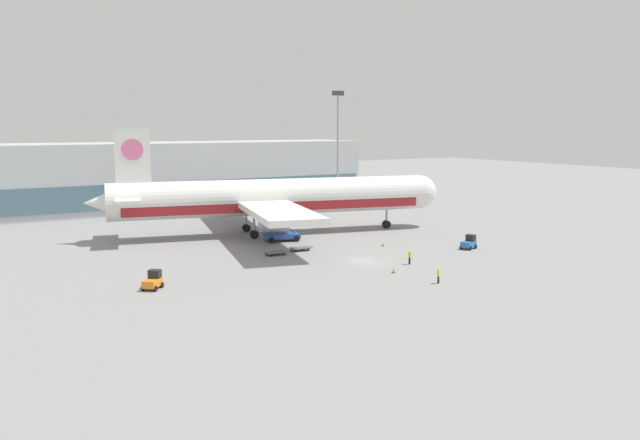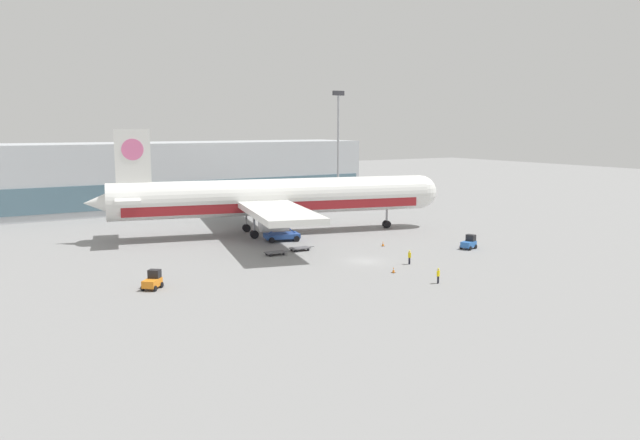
{
  "view_description": "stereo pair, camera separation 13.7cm",
  "coord_description": "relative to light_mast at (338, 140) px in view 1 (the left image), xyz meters",
  "views": [
    {
      "loc": [
        -45.91,
        -65.1,
        17.36
      ],
      "look_at": [
        -0.16,
        11.14,
        4.0
      ],
      "focal_mm": 35.0,
      "sensor_mm": 36.0,
      "label": 1
    },
    {
      "loc": [
        -45.8,
        -65.17,
        17.36
      ],
      "look_at": [
        -0.16,
        11.14,
        4.0
      ],
      "focal_mm": 35.0,
      "sensor_mm": 36.0,
      "label": 2
    }
  ],
  "objects": [
    {
      "name": "light_mast",
      "position": [
        0.0,
        0.0,
        0.0
      ],
      "size": [
        2.8,
        0.5,
        25.06
      ],
      "color": "#9EA0A5",
      "rests_on": "ground_plane"
    },
    {
      "name": "ground_plane",
      "position": [
        -28.64,
        -51.46,
        -14.4
      ],
      "size": [
        400.0,
        400.0,
        0.0
      ],
      "primitive_type": "plane",
      "color": "gray"
    },
    {
      "name": "baggage_tug_foreground",
      "position": [
        -56.32,
        -51.14,
        -13.52
      ],
      "size": [
        2.69,
        2.77,
        2.0
      ],
      "rotation": [
        0.0,
        0.0,
        0.84
      ],
      "color": "orange",
      "rests_on": "ground_plane"
    },
    {
      "name": "scissor_lift_loader",
      "position": [
        -31.18,
        -32.88,
        -12.49
      ],
      "size": [
        5.75,
        4.37,
        4.92
      ],
      "rotation": [
        0.0,
        0.0,
        -0.23
      ],
      "color": "#284C99",
      "rests_on": "ground_plane"
    },
    {
      "name": "baggage_dolly_lead",
      "position": [
        -36.95,
        -42.06,
        -14.01
      ],
      "size": [
        3.71,
        1.54,
        0.48
      ],
      "rotation": [
        0.0,
        0.0,
        -0.02
      ],
      "color": "#56565B",
      "rests_on": "ground_plane"
    },
    {
      "name": "airplane_main",
      "position": [
        -29.94,
        -26.53,
        -8.56
      ],
      "size": [
        57.2,
        48.56,
        17.0
      ],
      "rotation": [
        0.0,
        0.0,
        -0.23
      ],
      "color": "white",
      "rests_on": "ground_plane"
    },
    {
      "name": "baggage_tug_mid",
      "position": [
        -11.05,
        -52.3,
        -13.52
      ],
      "size": [
        2.75,
        2.24,
        2.0
      ],
      "rotation": [
        0.0,
        0.0,
        0.31
      ],
      "color": "#2D66B7",
      "rests_on": "ground_plane"
    },
    {
      "name": "baggage_dolly_second",
      "position": [
        -32.61,
        -41.19,
        -14.01
      ],
      "size": [
        3.71,
        1.54,
        0.48
      ],
      "rotation": [
        0.0,
        0.0,
        -0.02
      ],
      "color": "#56565B",
      "rests_on": "ground_plane"
    },
    {
      "name": "traffic_cone_near",
      "position": [
        -20.47,
        -44.37,
        -14.03
      ],
      "size": [
        0.4,
        0.4,
        0.74
      ],
      "color": "black",
      "rests_on": "ground_plane"
    },
    {
      "name": "terminal_building",
      "position": [
        -34.81,
        15.67,
        -7.41
      ],
      "size": [
        90.0,
        18.2,
        14.0
      ],
      "color": "#B2B7BC",
      "rests_on": "ground_plane"
    },
    {
      "name": "traffic_cone_far",
      "position": [
        -29.46,
        -58.6,
        -14.04
      ],
      "size": [
        0.4,
        0.4,
        0.73
      ],
      "color": "black",
      "rests_on": "ground_plane"
    },
    {
      "name": "ground_crew_far",
      "position": [
        -24.84,
        -55.88,
        -13.33
      ],
      "size": [
        0.26,
        0.57,
        1.8
      ],
      "rotation": [
        0.0,
        0.0,
        1.46
      ],
      "color": "black",
      "rests_on": "ground_plane"
    },
    {
      "name": "ground_crew_near",
      "position": [
        -28.32,
        -65.23,
        -13.38
      ],
      "size": [
        0.53,
        0.34,
        1.74
      ],
      "rotation": [
        0.0,
        0.0,
        0.41
      ],
      "color": "black",
      "rests_on": "ground_plane"
    }
  ]
}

